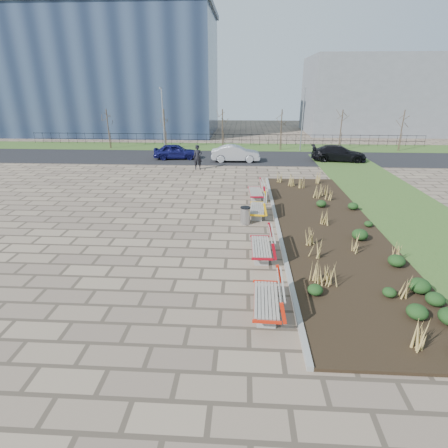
# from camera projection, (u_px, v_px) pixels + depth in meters

# --- Properties ---
(ground) EXTENTS (120.00, 120.00, 0.00)m
(ground) POSITION_uv_depth(u_px,v_px,m) (176.00, 279.00, 12.09)
(ground) COLOR #84705A
(ground) RESTS_ON ground
(planting_bed) EXTENTS (4.50, 18.00, 0.10)m
(planting_bed) POSITION_uv_depth(u_px,v_px,m) (327.00, 227.00, 16.38)
(planting_bed) COLOR black
(planting_bed) RESTS_ON ground
(planting_curb) EXTENTS (0.16, 18.00, 0.15)m
(planting_curb) POSITION_uv_depth(u_px,v_px,m) (277.00, 226.00, 16.50)
(planting_curb) COLOR gray
(planting_curb) RESTS_ON ground
(grass_verge_near) EXTENTS (5.00, 38.00, 0.04)m
(grass_verge_near) POSITION_uv_depth(u_px,v_px,m) (431.00, 230.00, 16.14)
(grass_verge_near) COLOR #33511E
(grass_verge_near) RESTS_ON ground
(grass_verge_far) EXTENTS (80.00, 5.00, 0.04)m
(grass_verge_far) POSITION_uv_depth(u_px,v_px,m) (223.00, 147.00, 38.07)
(grass_verge_far) COLOR #33511E
(grass_verge_far) RESTS_ON ground
(road) EXTENTS (80.00, 7.00, 0.02)m
(road) POSITION_uv_depth(u_px,v_px,m) (220.00, 158.00, 32.50)
(road) COLOR black
(road) RESTS_ON ground
(bench_a) EXTENTS (0.97, 2.13, 1.00)m
(bench_a) POSITION_uv_depth(u_px,v_px,m) (266.00, 298.00, 10.15)
(bench_a) COLOR red
(bench_a) RESTS_ON ground
(bench_b) EXTENTS (0.92, 2.11, 1.00)m
(bench_b) POSITION_uv_depth(u_px,v_px,m) (261.00, 245.00, 13.50)
(bench_b) COLOR #A80B19
(bench_b) RESTS_ON ground
(bench_c) EXTENTS (1.04, 2.16, 1.00)m
(bench_c) POSITION_uv_depth(u_px,v_px,m) (257.00, 207.00, 17.74)
(bench_c) COLOR #F7B10D
(bench_c) RESTS_ON ground
(bench_d) EXTENTS (1.03, 2.15, 1.00)m
(bench_d) POSITION_uv_depth(u_px,v_px,m) (256.00, 191.00, 20.50)
(bench_d) COLOR #A80B20
(bench_d) RESTS_ON ground
(litter_bin) EXTENTS (0.47, 0.47, 0.83)m
(litter_bin) POSITION_uv_depth(u_px,v_px,m) (245.00, 216.00, 16.79)
(litter_bin) COLOR #B2B2B7
(litter_bin) RESTS_ON ground
(pedestrian) EXTENTS (0.74, 0.52, 1.92)m
(pedestrian) POSITION_uv_depth(u_px,v_px,m) (198.00, 157.00, 27.62)
(pedestrian) COLOR black
(pedestrian) RESTS_ON ground
(car_blue) EXTENTS (4.10, 2.04, 1.34)m
(car_blue) POSITION_uv_depth(u_px,v_px,m) (176.00, 151.00, 31.66)
(car_blue) COLOR #11124C
(car_blue) RESTS_ON road
(car_silver) EXTENTS (4.28, 1.62, 1.39)m
(car_silver) POSITION_uv_depth(u_px,v_px,m) (236.00, 153.00, 30.54)
(car_silver) COLOR #96989D
(car_silver) RESTS_ON road
(car_black) EXTENTS (4.88, 2.39, 1.37)m
(car_black) POSITION_uv_depth(u_px,v_px,m) (339.00, 153.00, 30.70)
(car_black) COLOR black
(car_black) RESTS_ON road
(tree_a) EXTENTS (1.40, 1.40, 4.00)m
(tree_a) POSITION_uv_depth(u_px,v_px,m) (108.00, 129.00, 36.56)
(tree_a) COLOR #4C3D2D
(tree_a) RESTS_ON grass_verge_far
(tree_b) EXTENTS (1.40, 1.40, 4.00)m
(tree_b) POSITION_uv_depth(u_px,v_px,m) (165.00, 129.00, 36.25)
(tree_b) COLOR #4C3D2D
(tree_b) RESTS_ON grass_verge_far
(tree_c) EXTENTS (1.40, 1.40, 4.00)m
(tree_c) POSITION_uv_depth(u_px,v_px,m) (222.00, 130.00, 35.93)
(tree_c) COLOR #4C3D2D
(tree_c) RESTS_ON grass_verge_far
(tree_d) EXTENTS (1.40, 1.40, 4.00)m
(tree_d) POSITION_uv_depth(u_px,v_px,m) (281.00, 130.00, 35.61)
(tree_d) COLOR #4C3D2D
(tree_d) RESTS_ON grass_verge_far
(tree_e) EXTENTS (1.40, 1.40, 4.00)m
(tree_e) POSITION_uv_depth(u_px,v_px,m) (341.00, 130.00, 35.30)
(tree_e) COLOR #4C3D2D
(tree_e) RESTS_ON grass_verge_far
(tree_f) EXTENTS (1.40, 1.40, 4.00)m
(tree_f) POSITION_uv_depth(u_px,v_px,m) (401.00, 131.00, 34.98)
(tree_f) COLOR #4C3D2D
(tree_f) RESTS_ON grass_verge_far
(lamp_west) EXTENTS (0.24, 0.60, 6.00)m
(lamp_west) POSITION_uv_depth(u_px,v_px,m) (163.00, 120.00, 35.41)
(lamp_west) COLOR gray
(lamp_west) RESTS_ON grass_verge_far
(lamp_east) EXTENTS (0.24, 0.60, 6.00)m
(lamp_east) POSITION_uv_depth(u_px,v_px,m) (302.00, 120.00, 34.68)
(lamp_east) COLOR gray
(lamp_east) RESTS_ON grass_verge_far
(railing_fence) EXTENTS (44.00, 0.10, 1.20)m
(railing_fence) POSITION_uv_depth(u_px,v_px,m) (224.00, 139.00, 39.23)
(railing_fence) COLOR black
(railing_fence) RESTS_ON grass_verge_far
(building_glass) EXTENTS (40.00, 14.00, 15.00)m
(building_glass) POSITION_uv_depth(u_px,v_px,m) (68.00, 76.00, 47.61)
(building_glass) COLOR #192338
(building_glass) RESTS_ON ground
(building_grey) EXTENTS (18.00, 12.00, 10.00)m
(building_grey) POSITION_uv_depth(u_px,v_px,m) (374.00, 95.00, 48.17)
(building_grey) COLOR slate
(building_grey) RESTS_ON ground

